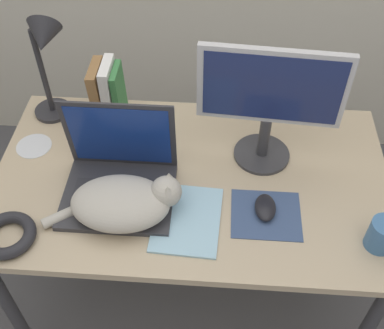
{
  "coord_description": "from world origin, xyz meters",
  "views": [
    {
      "loc": [
        0.08,
        -0.65,
        1.86
      ],
      "look_at": [
        0.01,
        0.33,
        0.8
      ],
      "focal_mm": 45.0,
      "sensor_mm": 36.0,
      "label": 1
    }
  ],
  "objects": [
    {
      "name": "desk",
      "position": [
        0.0,
        0.37,
        0.63
      ],
      "size": [
        1.27,
        0.74,
        0.7
      ],
      "color": "tan",
      "rests_on": "ground_plane"
    },
    {
      "name": "laptop",
      "position": [
        -0.22,
        0.3,
        0.76
      ],
      "size": [
        0.34,
        0.28,
        0.29
      ],
      "color": "#2D2D33",
      "rests_on": "desk"
    },
    {
      "name": "cat",
      "position": [
        -0.18,
        0.21,
        0.76
      ],
      "size": [
        0.41,
        0.21,
        0.13
      ],
      "color": "#B2ADA3",
      "rests_on": "desk"
    },
    {
      "name": "external_monitor",
      "position": [
        0.23,
        0.48,
        0.94
      ],
      "size": [
        0.44,
        0.19,
        0.42
      ],
      "color": "#333338",
      "rests_on": "desk"
    },
    {
      "name": "mousepad",
      "position": [
        0.23,
        0.23,
        0.7
      ],
      "size": [
        0.21,
        0.18,
        0.0
      ],
      "color": "#384C75",
      "rests_on": "desk"
    },
    {
      "name": "computer_mouse",
      "position": [
        0.23,
        0.25,
        0.72
      ],
      "size": [
        0.06,
        0.1,
        0.03
      ],
      "color": "black",
      "rests_on": "mousepad"
    },
    {
      "name": "book_row",
      "position": [
        -0.31,
        0.63,
        0.81
      ],
      "size": [
        0.1,
        0.14,
        0.23
      ],
      "color": "olive",
      "rests_on": "desk"
    },
    {
      "name": "desk_lamp",
      "position": [
        -0.49,
        0.62,
        0.97
      ],
      "size": [
        0.17,
        0.17,
        0.41
      ],
      "color": "#28282D",
      "rests_on": "desk"
    },
    {
      "name": "cable_coil",
      "position": [
        -0.51,
        0.1,
        0.72
      ],
      "size": [
        0.16,
        0.16,
        0.04
      ],
      "color": "#232328",
      "rests_on": "desk"
    },
    {
      "name": "notepad",
      "position": [
        -0.0,
        0.2,
        0.71
      ],
      "size": [
        0.21,
        0.26,
        0.01
      ],
      "color": "#99C6E0",
      "rests_on": "desk"
    },
    {
      "name": "mug",
      "position": [
        0.55,
        0.15,
        0.75
      ],
      "size": [
        0.12,
        0.08,
        0.1
      ],
      "color": "teal",
      "rests_on": "desk"
    },
    {
      "name": "cd_disc",
      "position": [
        -0.55,
        0.47,
        0.7
      ],
      "size": [
        0.12,
        0.12,
        0.0
      ],
      "color": "silver",
      "rests_on": "desk"
    }
  ]
}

